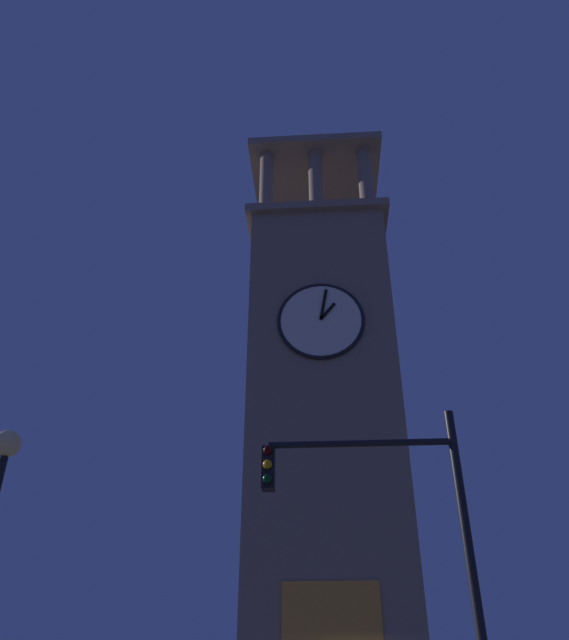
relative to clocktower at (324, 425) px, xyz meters
The scene contains 2 objects.
clocktower is the anchor object (origin of this frame).
traffic_signal_near 15.98m from the clocktower, 94.32° to the left, with size 3.45×0.41×5.47m.
Camera 1 is at (1.05, 19.20, 1.40)m, focal length 33.64 mm.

